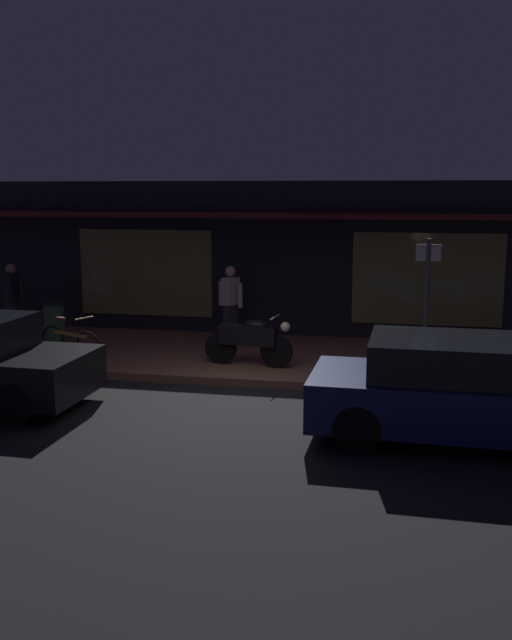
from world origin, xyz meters
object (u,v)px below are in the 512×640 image
Objects in this scene: person_bystander at (231,303)px; trash_bin at (54,322)px; person_photographer at (12,300)px; bicycle_parked at (70,344)px; parked_car_across at (458,390)px; motorcycle at (250,339)px; sign_post at (427,296)px.

trash_bin is at bearing -168.34° from person_bystander.
bicycle_parked is at bearing -38.47° from person_photographer.
person_bystander reaches higher than parked_car_across.
motorcycle reaches higher than trash_bin.
person_photographer is 0.40× the size of parked_car_across.
bicycle_parked is 0.92× the size of person_photographer.
trash_bin is (-3.69, -0.76, -0.41)m from person_bystander.
parked_car_across is (9.13, -4.31, -0.32)m from person_photographer.
motorcycle is 3.44m from bicycle_parked.
trash_bin is at bearing 166.86° from motorcycle.
trash_bin is at bearing 126.20° from bicycle_parked.
motorcycle reaches higher than bicycle_parked.
person_photographer reaches higher than parked_car_across.
person_bystander is 3.79m from trash_bin.
parked_car_across reaches higher than motorcycle.
motorcycle is 1.02× the size of person_photographer.
person_bystander reaches higher than bicycle_parked.
motorcycle is 3.33m from sign_post.
person_bystander is (2.62, 2.23, 0.52)m from bicycle_parked.
motorcycle is 1.11× the size of bicycle_parked.
trash_bin is (-4.49, 1.05, -0.03)m from motorcycle.
parked_car_across is (8.05, -4.06, 0.08)m from trash_bin.
bicycle_parked is 3.48m from person_bystander.
bicycle_parked is at bearing -172.96° from motorcycle.
person_photographer reaches higher than motorcycle.
motorcycle is at bearing -174.66° from sign_post.
sign_post is at bearing -5.57° from trash_bin.
bicycle_parked is at bearing -53.80° from trash_bin.
bicycle_parked is at bearing -173.78° from sign_post.
person_photographer is at bearing 166.92° from motorcycle.
trash_bin is (1.09, -0.25, -0.41)m from person_photographer.
sign_post is at bearing -6.48° from person_photographer.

